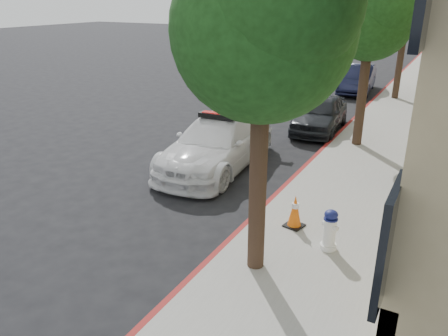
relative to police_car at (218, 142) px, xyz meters
name	(u,v)px	position (x,y,z in m)	size (l,w,h in m)	color
ground	(184,198)	(0.33, -2.32, -0.74)	(120.00, 120.00, 0.00)	black
sidewalk	(397,120)	(3.93, 7.68, -0.67)	(3.20, 50.00, 0.15)	gray
curb_strip	(358,116)	(2.39, 7.68, -0.67)	(0.12, 50.00, 0.15)	maroon
tree_near	(264,29)	(3.26, -4.33, 3.53)	(2.92, 2.82, 5.62)	black
tree_mid	(372,16)	(3.26, 3.67, 3.42)	(2.77, 2.64, 5.43)	black
tree_far	(409,4)	(3.26, 11.67, 3.64)	(3.10, 3.00, 5.81)	black
police_car	(218,142)	(0.00, 0.00, 0.00)	(2.41, 5.24, 1.63)	white
parked_car_mid	(320,113)	(1.53, 5.07, -0.08)	(1.57, 3.91, 1.33)	black
parked_car_far	(357,79)	(1.12, 12.89, -0.04)	(1.49, 4.27, 1.41)	black
fire_hydrant	(330,230)	(4.23, -3.14, -0.19)	(0.35, 0.32, 0.83)	white
traffic_cone	(295,211)	(3.34, -2.61, -0.24)	(0.44, 0.44, 0.72)	black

